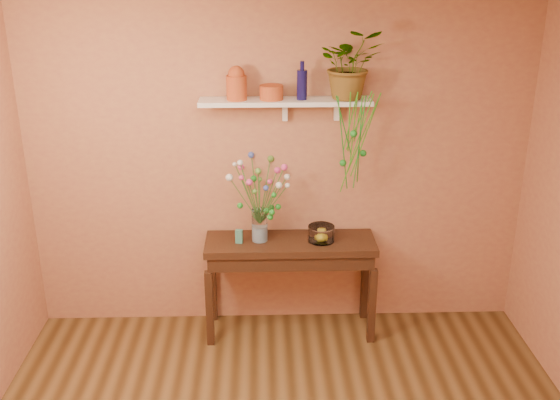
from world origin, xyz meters
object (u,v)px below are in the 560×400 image
sideboard (290,254)px  spider_plant (350,64)px  glass_bowl (321,234)px  terracotta_jug (236,84)px  bouquet (261,185)px  glass_vase (260,228)px  blue_bottle (302,84)px

sideboard → spider_plant: (0.44, 0.11, 1.49)m
spider_plant → glass_bowl: 1.34m
terracotta_jug → bouquet: (0.18, -0.08, -0.77)m
glass_vase → bouquet: (0.02, 0.00, 0.36)m
sideboard → glass_bowl: bearing=-2.7°
spider_plant → bouquet: spider_plant is taller
blue_bottle → glass_vase: size_ratio=1.08×
blue_bottle → glass_bowl: size_ratio=1.36×
glass_vase → terracotta_jug: bearing=152.3°
sideboard → terracotta_jug: (-0.40, 0.09, 1.36)m
glass_vase → spider_plant: bearing=8.8°
sideboard → terracotta_jug: size_ratio=5.34×
spider_plant → bouquet: size_ratio=0.98×
blue_bottle → bouquet: bearing=-165.2°
spider_plant → glass_bowl: size_ratio=2.47×
blue_bottle → bouquet: blue_bottle is taller
sideboard → glass_vase: bearing=178.0°
terracotta_jug → glass_bowl: bearing=-9.1°
spider_plant → bouquet: (-0.67, -0.10, -0.90)m
terracotta_jug → bouquet: 0.79m
blue_bottle → glass_vase: (-0.33, -0.09, -1.12)m
glass_vase → bouquet: size_ratio=0.50×
blue_bottle → spider_plant: bearing=3.3°
sideboard → bouquet: bouquet is taller
sideboard → glass_bowl: 0.30m
terracotta_jug → glass_vase: bearing=-27.7°
glass_vase → glass_bowl: glass_vase is taller
sideboard → bouquet: bearing=176.8°
sideboard → glass_bowl: size_ratio=6.47×
terracotta_jug → spider_plant: spider_plant is taller
blue_bottle → bouquet: size_ratio=0.54×
bouquet → glass_bowl: bearing=-3.0°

